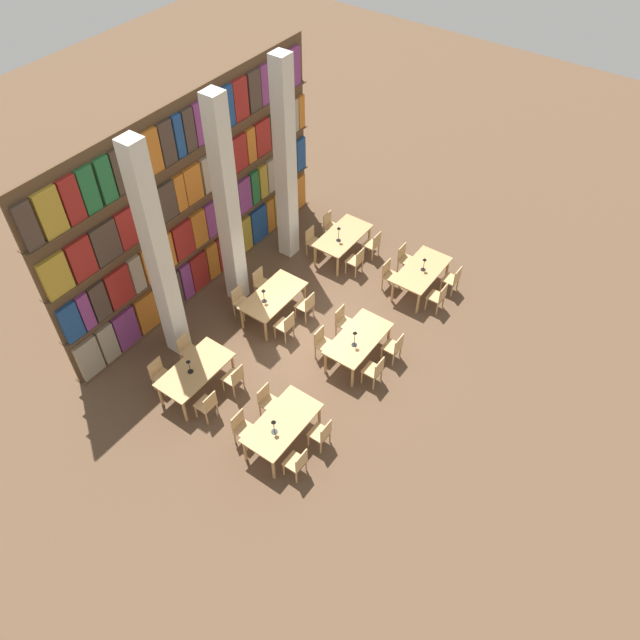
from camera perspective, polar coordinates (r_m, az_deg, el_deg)
The scene contains 41 objects.
ground_plane at distance 16.45m, azimuth -0.38°, elevation -1.45°, with size 40.00×40.00×0.00m, color brown.
bookshelf_bank at distance 16.66m, azimuth -11.27°, elevation 10.27°, with size 9.30×0.35×5.50m.
pillar_left at distance 14.56m, azimuth -14.58°, elevation 5.51°, with size 0.44×0.44×6.00m.
pillar_center at distance 15.76m, azimuth -8.48°, elevation 10.15°, with size 0.44×0.44×6.00m.
pillar_right at distance 17.20m, azimuth -3.19°, elevation 13.99°, with size 0.44×0.44×6.00m.
reading_table_0 at distance 13.93m, azimuth -3.46°, elevation -9.49°, with size 1.85×0.96×0.76m.
chair_0 at distance 13.63m, azimuth -2.11°, elevation -12.89°, with size 0.42×0.40×0.88m.
chair_1 at distance 14.21m, azimuth -7.10°, elevation -9.73°, with size 0.42×0.40×0.88m.
chair_2 at distance 14.01m, azimuth 0.14°, elevation -10.32°, with size 0.42×0.40×0.88m.
chair_3 at distance 14.57m, azimuth -4.80°, elevation -7.37°, with size 0.42×0.40×0.88m.
desk_lamp_0 at distance 13.49m, azimuth -4.25°, elevation -9.49°, with size 0.14×0.14×0.43m.
reading_table_1 at distance 15.47m, azimuth 3.52°, elevation -1.83°, with size 1.85×0.96×0.76m.
chair_4 at distance 15.13m, azimuth 5.01°, elevation -4.59°, with size 0.42×0.40×0.88m.
chair_5 at distance 15.65m, azimuth 0.27°, elevation -2.09°, with size 0.42×0.40×0.88m.
chair_6 at distance 15.67m, azimuth 6.78°, elevation -2.46°, with size 0.42×0.40×0.88m.
chair_7 at distance 16.16m, azimuth 2.15°, elevation -0.11°, with size 0.42×0.40×0.88m.
desk_lamp_1 at distance 15.00m, azimuth 3.20°, elevation -1.46°, with size 0.14×0.14×0.49m.
reading_table_2 at distance 17.46m, azimuth 9.28°, elevation 4.40°, with size 1.85×0.96×0.76m.
chair_8 at distance 17.10m, azimuth 10.75°, elevation 2.12°, with size 0.42×0.40×0.88m.
chair_9 at distance 17.55m, azimuth 6.38°, elevation 4.16°, with size 0.42×0.40×0.88m.
chair_10 at distance 17.69m, azimuth 12.04°, elevation 3.68°, with size 0.42×0.40×0.88m.
chair_11 at distance 18.13m, azimuth 7.77°, elevation 5.63°, with size 0.42×0.40×0.88m.
desk_lamp_2 at distance 17.21m, azimuth 9.52°, elevation 5.25°, with size 0.14×0.14×0.42m.
reading_table_3 at distance 15.09m, azimuth -11.33°, elevation -4.62°, with size 1.85×0.96×0.76m.
chair_12 at distance 14.69m, azimuth -10.27°, elevation -7.60°, with size 0.42×0.40×0.88m.
chair_13 at distance 15.48m, azimuth -14.41°, elevation -4.82°, with size 0.42×0.40×0.88m.
chair_14 at distance 15.07m, azimuth -7.83°, elevation -5.26°, with size 0.42×0.40×0.88m.
chair_15 at distance 15.84m, azimuth -11.99°, elevation -2.68°, with size 0.42×0.40×0.88m.
desk_lamp_3 at distance 14.78m, azimuth -11.91°, elevation -3.95°, with size 0.14×0.14×0.43m.
reading_table_4 at distance 16.53m, azimuth -4.29°, elevation 2.09°, with size 1.85×0.96×0.76m.
chair_16 at distance 16.08m, azimuth -3.14°, elevation -0.46°, with size 0.42×0.40×0.88m.
chair_17 at distance 16.81m, azimuth -7.26°, elevation 1.75°, with size 0.42×0.40×0.88m.
chair_18 at distance 16.57m, azimuth -1.27°, elevation 1.36°, with size 0.42×0.40×0.88m.
chair_19 at distance 17.27m, azimuth -5.35°, elevation 3.43°, with size 0.42×0.40×0.88m.
desk_lamp_4 at distance 16.12m, azimuth -5.18°, elevation 2.45°, with size 0.14×0.14×0.43m.
reading_table_5 at distance 18.38m, azimuth 2.10°, elevation 7.57°, with size 1.85×0.96×0.76m.
chair_20 at distance 17.92m, azimuth 3.34°, elevation 5.47°, with size 0.42×0.40×0.88m.
chair_21 at distance 18.57m, azimuth -0.63°, elevation 7.27°, with size 0.42×0.40×0.88m.
chair_22 at distance 18.52m, azimuth 4.86°, elevation 6.94°, with size 0.42×0.40×0.88m.
chair_23 at distance 19.15m, azimuth 0.96°, elevation 8.64°, with size 0.42×0.40×0.88m.
desk_lamp_5 at distance 17.92m, azimuth 1.73°, elevation 8.10°, with size 0.14×0.14×0.50m.
Camera 1 is at (-8.93, -6.50, 12.19)m, focal length 35.00 mm.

